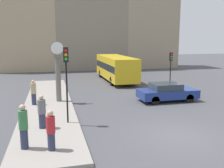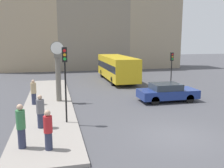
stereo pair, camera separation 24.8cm
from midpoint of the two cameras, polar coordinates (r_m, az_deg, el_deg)
name	(u,v)px [view 2 (the right image)]	position (r m, az deg, el deg)	size (l,w,h in m)	color
ground_plane	(177,136)	(12.54, 15.12, -11.40)	(120.00, 120.00, 0.00)	#47474C
sidewalk_corner	(49,103)	(18.38, -13.91, -4.17)	(3.22, 19.22, 0.16)	gray
building_row	(92,19)	(39.26, -4.40, 14.52)	(28.12, 5.00, 17.27)	tan
sedan_car	(167,92)	(18.94, 12.86, -1.82)	(4.32, 1.89, 1.34)	navy
bus_distant	(117,67)	(27.63, 1.39, 3.94)	(2.59, 9.23, 2.68)	gold
traffic_light_near	(65,69)	(13.11, -10.16, 3.29)	(0.26, 0.24, 3.99)	black
traffic_light_far	(172,63)	(23.58, 13.77, 4.73)	(0.26, 0.24, 3.36)	black
street_clock	(58,73)	(18.06, -11.85, 2.47)	(0.94, 0.48, 4.25)	#666056
pedestrian_green_hoodie	(21,126)	(10.79, -19.45, -9.07)	(0.36, 0.36, 1.85)	#2D334C
pedestrian_grey_jacket	(40,112)	(12.95, -15.51, -6.10)	(0.39, 0.39, 1.69)	#2D334C
pedestrian_red_top	(48,130)	(10.36, -13.72, -10.16)	(0.35, 0.35, 1.65)	#2D334C
pedestrian_tan_coat	(34,92)	(17.69, -17.10, -1.80)	(0.37, 0.37, 1.70)	#2D334C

